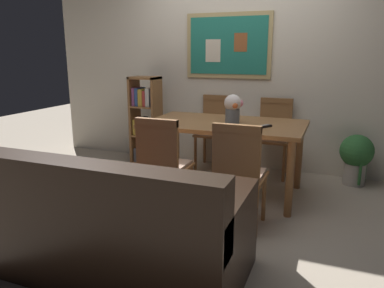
{
  "coord_description": "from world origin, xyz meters",
  "views": [
    {
      "loc": [
        1.19,
        -3.12,
        1.44
      ],
      "look_at": [
        0.02,
        -0.16,
        0.65
      ],
      "focal_mm": 34.61,
      "sensor_mm": 36.0,
      "label": 1
    }
  ],
  "objects_px": {
    "leather_couch": "(107,228)",
    "dining_table": "(225,131)",
    "dining_chair_far_right": "(274,130)",
    "dining_chair_near_right": "(239,168)",
    "bookshelf": "(146,122)",
    "flower_vase": "(233,107)",
    "dining_chair_far_left": "(215,125)",
    "dining_chair_near_left": "(162,159)",
    "tv_remote": "(265,126)",
    "potted_ivy": "(356,156)"
  },
  "relations": [
    {
      "from": "dining_chair_near_left",
      "to": "leather_couch",
      "type": "relative_size",
      "value": 0.51
    },
    {
      "from": "bookshelf",
      "to": "flower_vase",
      "type": "xyz_separation_m",
      "value": [
        1.33,
        -0.64,
        0.35
      ]
    },
    {
      "from": "dining_table",
      "to": "dining_chair_far_right",
      "type": "xyz_separation_m",
      "value": [
        0.38,
        0.79,
        -0.12
      ]
    },
    {
      "from": "leather_couch",
      "to": "potted_ivy",
      "type": "xyz_separation_m",
      "value": [
        1.59,
        2.45,
        0.01
      ]
    },
    {
      "from": "flower_vase",
      "to": "tv_remote",
      "type": "relative_size",
      "value": 1.87
    },
    {
      "from": "leather_couch",
      "to": "dining_table",
      "type": "bearing_deg",
      "value": 80.13
    },
    {
      "from": "dining_chair_far_left",
      "to": "leather_couch",
      "type": "distance_m",
      "value": 2.55
    },
    {
      "from": "dining_chair_far_right",
      "to": "tv_remote",
      "type": "distance_m",
      "value": 0.94
    },
    {
      "from": "dining_chair_far_right",
      "to": "dining_chair_near_right",
      "type": "relative_size",
      "value": 1.0
    },
    {
      "from": "dining_chair_far_left",
      "to": "leather_couch",
      "type": "relative_size",
      "value": 0.51
    },
    {
      "from": "dining_chair_far_right",
      "to": "potted_ivy",
      "type": "bearing_deg",
      "value": -3.09
    },
    {
      "from": "dining_chair_far_left",
      "to": "tv_remote",
      "type": "bearing_deg",
      "value": -49.81
    },
    {
      "from": "dining_chair_near_left",
      "to": "bookshelf",
      "type": "xyz_separation_m",
      "value": [
        -0.93,
        1.43,
        0.02
      ]
    },
    {
      "from": "flower_vase",
      "to": "tv_remote",
      "type": "xyz_separation_m",
      "value": [
        0.34,
        -0.1,
        -0.15
      ]
    },
    {
      "from": "dining_chair_far_left",
      "to": "dining_chair_near_right",
      "type": "height_order",
      "value": "same"
    },
    {
      "from": "flower_vase",
      "to": "leather_couch",
      "type": "bearing_deg",
      "value": -102.66
    },
    {
      "from": "dining_chair_far_right",
      "to": "dining_chair_near_right",
      "type": "xyz_separation_m",
      "value": [
        -0.02,
        -1.59,
        0.0
      ]
    },
    {
      "from": "dining_table",
      "to": "dining_chair_near_left",
      "type": "relative_size",
      "value": 1.75
    },
    {
      "from": "dining_chair_far_left",
      "to": "flower_vase",
      "type": "bearing_deg",
      "value": -61.54
    },
    {
      "from": "dining_chair_far_right",
      "to": "dining_chair_near_left",
      "type": "height_order",
      "value": "same"
    },
    {
      "from": "bookshelf",
      "to": "dining_chair_near_left",
      "type": "bearing_deg",
      "value": -56.98
    },
    {
      "from": "flower_vase",
      "to": "tv_remote",
      "type": "height_order",
      "value": "flower_vase"
    },
    {
      "from": "dining_chair_far_left",
      "to": "bookshelf",
      "type": "distance_m",
      "value": 0.9
    },
    {
      "from": "dining_table",
      "to": "leather_couch",
      "type": "xyz_separation_m",
      "value": [
        -0.3,
        -1.7,
        -0.34
      ]
    },
    {
      "from": "dining_chair_far_right",
      "to": "dining_chair_near_left",
      "type": "xyz_separation_m",
      "value": [
        -0.7,
        -1.59,
        0.0
      ]
    },
    {
      "from": "dining_chair_near_right",
      "to": "leather_couch",
      "type": "distance_m",
      "value": 1.14
    },
    {
      "from": "dining_chair_near_left",
      "to": "dining_chair_far_right",
      "type": "bearing_deg",
      "value": 66.33
    },
    {
      "from": "tv_remote",
      "to": "bookshelf",
      "type": "bearing_deg",
      "value": 156.18
    },
    {
      "from": "dining_table",
      "to": "bookshelf",
      "type": "bearing_deg",
      "value": 153.5
    },
    {
      "from": "dining_chair_far_right",
      "to": "dining_chair_near_left",
      "type": "bearing_deg",
      "value": -113.67
    },
    {
      "from": "leather_couch",
      "to": "potted_ivy",
      "type": "distance_m",
      "value": 2.92
    },
    {
      "from": "dining_chair_far_right",
      "to": "bookshelf",
      "type": "bearing_deg",
      "value": -174.07
    },
    {
      "from": "dining_chair_near_left",
      "to": "dining_chair_near_right",
      "type": "distance_m",
      "value": 0.68
    },
    {
      "from": "dining_table",
      "to": "leather_couch",
      "type": "bearing_deg",
      "value": -99.87
    },
    {
      "from": "dining_table",
      "to": "dining_chair_near_left",
      "type": "height_order",
      "value": "dining_chair_near_left"
    },
    {
      "from": "dining_table",
      "to": "leather_couch",
      "type": "distance_m",
      "value": 1.76
    },
    {
      "from": "dining_chair_far_left",
      "to": "dining_chair_far_right",
      "type": "bearing_deg",
      "value": -3.1
    },
    {
      "from": "dining_chair_near_right",
      "to": "leather_couch",
      "type": "xyz_separation_m",
      "value": [
        -0.65,
        -0.9,
        -0.22
      ]
    },
    {
      "from": "dining_chair_far_right",
      "to": "tv_remote",
      "type": "height_order",
      "value": "dining_chair_far_right"
    },
    {
      "from": "leather_couch",
      "to": "bookshelf",
      "type": "xyz_separation_m",
      "value": [
        -0.95,
        2.33,
        0.24
      ]
    },
    {
      "from": "bookshelf",
      "to": "flower_vase",
      "type": "relative_size",
      "value": 3.96
    },
    {
      "from": "bookshelf",
      "to": "flower_vase",
      "type": "bearing_deg",
      "value": -25.55
    },
    {
      "from": "dining_table",
      "to": "dining_chair_far_left",
      "type": "relative_size",
      "value": 1.75
    },
    {
      "from": "dining_chair_near_right",
      "to": "dining_table",
      "type": "bearing_deg",
      "value": 114.04
    },
    {
      "from": "dining_table",
      "to": "tv_remote",
      "type": "relative_size",
      "value": 10.35
    },
    {
      "from": "tv_remote",
      "to": "flower_vase",
      "type": "bearing_deg",
      "value": 163.33
    },
    {
      "from": "dining_chair_near_right",
      "to": "tv_remote",
      "type": "bearing_deg",
      "value": 84.2
    },
    {
      "from": "dining_chair_far_right",
      "to": "potted_ivy",
      "type": "relative_size",
      "value": 1.61
    },
    {
      "from": "dining_chair_near_left",
      "to": "leather_couch",
      "type": "bearing_deg",
      "value": -88.33
    },
    {
      "from": "tv_remote",
      "to": "dining_chair_far_right",
      "type": "bearing_deg",
      "value": 93.17
    }
  ]
}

